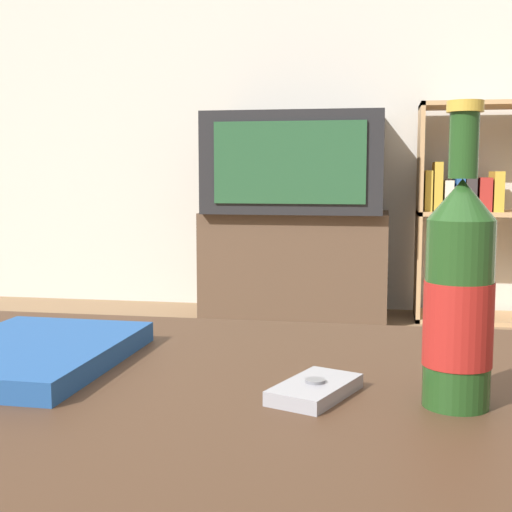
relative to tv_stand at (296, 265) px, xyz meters
name	(u,v)px	position (x,y,z in m)	size (l,w,h in m)	color
back_wall	(336,51)	(0.16, 0.30, 1.05)	(8.00, 0.05, 2.60)	beige
coffee_table	(118,459)	(0.16, -2.73, 0.16)	(1.20, 0.73, 0.48)	#422B1C
tv_stand	(296,265)	(0.00, 0.00, 0.00)	(0.86, 0.45, 0.51)	#4C3828
television	(297,163)	(0.00, 0.00, 0.48)	(0.81, 0.55, 0.46)	black
bookshelf	(472,206)	(0.82, 0.08, 0.29)	(0.55, 0.30, 1.01)	tan
beer_bottle	(459,296)	(0.48, -2.71, 0.33)	(0.06, 0.06, 0.28)	#1E4219
cell_phone	(315,389)	(0.35, -2.70, 0.23)	(0.09, 0.12, 0.02)	gray
table_book	(31,354)	(0.02, -2.64, 0.24)	(0.20, 0.28, 0.02)	navy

